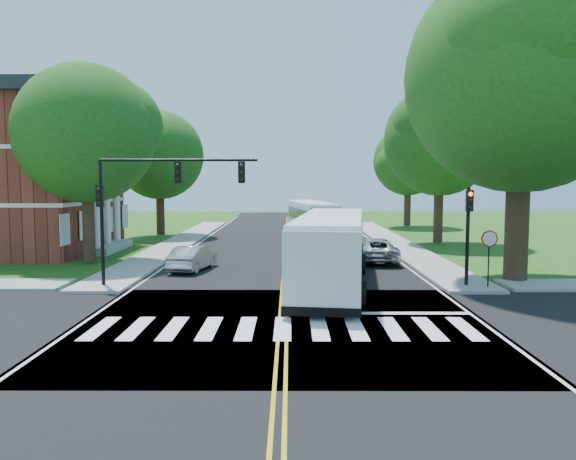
{
  "coord_description": "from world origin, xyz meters",
  "views": [
    {
      "loc": [
        0.23,
        -18.52,
        4.84
      ],
      "look_at": [
        0.14,
        9.13,
        2.4
      ],
      "focal_mm": 35.0,
      "sensor_mm": 36.0,
      "label": 1
    }
  ],
  "objects_px": {
    "dark_sedan": "(377,251)",
    "signal_ne": "(468,223)",
    "bus_follow": "(312,218)",
    "signal_nw": "(153,191)",
    "bus_lead": "(331,249)",
    "suv": "(376,250)",
    "hatchback": "(193,258)"
  },
  "relations": [
    {
      "from": "dark_sedan",
      "to": "signal_ne",
      "type": "bearing_deg",
      "value": 112.78
    },
    {
      "from": "bus_follow",
      "to": "suv",
      "type": "height_order",
      "value": "bus_follow"
    },
    {
      "from": "hatchback",
      "to": "suv",
      "type": "distance_m",
      "value": 10.79
    },
    {
      "from": "signal_nw",
      "to": "dark_sedan",
      "type": "bearing_deg",
      "value": 37.46
    },
    {
      "from": "signal_ne",
      "to": "bus_follow",
      "type": "height_order",
      "value": "signal_ne"
    },
    {
      "from": "signal_nw",
      "to": "bus_lead",
      "type": "height_order",
      "value": "signal_nw"
    },
    {
      "from": "dark_sedan",
      "to": "bus_lead",
      "type": "bearing_deg",
      "value": 73.98
    },
    {
      "from": "signal_nw",
      "to": "bus_lead",
      "type": "distance_m",
      "value": 8.38
    },
    {
      "from": "dark_sedan",
      "to": "suv",
      "type": "bearing_deg",
      "value": 79.6
    },
    {
      "from": "bus_follow",
      "to": "dark_sedan",
      "type": "relative_size",
      "value": 2.93
    },
    {
      "from": "bus_follow",
      "to": "dark_sedan",
      "type": "bearing_deg",
      "value": 94.75
    },
    {
      "from": "bus_follow",
      "to": "signal_ne",
      "type": "bearing_deg",
      "value": 96.24
    },
    {
      "from": "bus_follow",
      "to": "hatchback",
      "type": "height_order",
      "value": "bus_follow"
    },
    {
      "from": "bus_lead",
      "to": "hatchback",
      "type": "distance_m",
      "value": 8.66
    },
    {
      "from": "signal_ne",
      "to": "suv",
      "type": "xyz_separation_m",
      "value": [
        -2.86,
        8.07,
        -2.23
      ]
    },
    {
      "from": "hatchback",
      "to": "dark_sedan",
      "type": "bearing_deg",
      "value": -149.23
    },
    {
      "from": "bus_follow",
      "to": "hatchback",
      "type": "distance_m",
      "value": 19.68
    },
    {
      "from": "signal_ne",
      "to": "suv",
      "type": "distance_m",
      "value": 8.85
    },
    {
      "from": "signal_nw",
      "to": "bus_lead",
      "type": "xyz_separation_m",
      "value": [
        7.96,
        0.13,
        -2.63
      ]
    },
    {
      "from": "bus_lead",
      "to": "dark_sedan",
      "type": "distance_m",
      "value": 9.32
    },
    {
      "from": "bus_follow",
      "to": "dark_sedan",
      "type": "xyz_separation_m",
      "value": [
        3.41,
        -14.59,
        -0.99
      ]
    },
    {
      "from": "signal_nw",
      "to": "suv",
      "type": "relative_size",
      "value": 1.38
    },
    {
      "from": "bus_lead",
      "to": "dark_sedan",
      "type": "relative_size",
      "value": 3.2
    },
    {
      "from": "signal_ne",
      "to": "bus_lead",
      "type": "relative_size",
      "value": 0.34
    },
    {
      "from": "dark_sedan",
      "to": "bus_follow",
      "type": "bearing_deg",
      "value": -71.16
    },
    {
      "from": "signal_nw",
      "to": "signal_ne",
      "type": "distance_m",
      "value": 14.13
    },
    {
      "from": "signal_nw",
      "to": "signal_ne",
      "type": "bearing_deg",
      "value": 0.05
    },
    {
      "from": "suv",
      "to": "dark_sedan",
      "type": "height_order",
      "value": "suv"
    },
    {
      "from": "signal_ne",
      "to": "bus_lead",
      "type": "distance_m",
      "value": 6.22
    },
    {
      "from": "hatchback",
      "to": "signal_ne",
      "type": "bearing_deg",
      "value": 170.57
    },
    {
      "from": "bus_follow",
      "to": "signal_nw",
      "type": "bearing_deg",
      "value": 62.72
    },
    {
      "from": "suv",
      "to": "dark_sedan",
      "type": "xyz_separation_m",
      "value": [
        0.18,
        0.64,
        -0.13
      ]
    }
  ]
}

